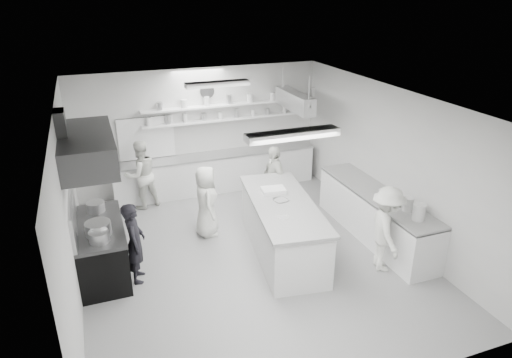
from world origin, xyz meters
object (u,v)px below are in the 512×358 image
object	(u,v)px
right_counter	(375,216)
cook_back	(141,175)
prep_island	(283,229)
back_counter	(217,172)
cook_stove	(135,243)
stove	(102,250)

from	to	relation	value
right_counter	cook_back	size ratio (longest dim) A/B	2.06
right_counter	prep_island	world-z (taller)	prep_island
prep_island	cook_back	bearing A→B (deg)	135.16
back_counter	cook_stove	size ratio (longest dim) A/B	3.42
stove	cook_back	world-z (taller)	cook_back
stove	right_counter	distance (m)	5.28
back_counter	cook_back	world-z (taller)	cook_back
stove	prep_island	size ratio (longest dim) A/B	0.66
back_counter	prep_island	world-z (taller)	prep_island
back_counter	prep_island	xyz separation A→B (m)	(0.36, -3.29, 0.05)
stove	cook_back	xyz separation A→B (m)	(1.03, 2.45, 0.35)
stove	cook_stove	distance (m)	0.75
back_counter	prep_island	size ratio (longest dim) A/B	1.82
prep_island	cook_back	xyz separation A→B (m)	(-2.23, 2.94, 0.29)
cook_stove	cook_back	bearing A→B (deg)	-0.93
right_counter	cook_stove	xyz separation A→B (m)	(-4.70, 0.17, 0.26)
cook_stove	cook_back	distance (m)	2.92
prep_island	cook_stove	world-z (taller)	cook_stove
stove	right_counter	size ratio (longest dim) A/B	0.55
right_counter	cook_stove	distance (m)	4.71
prep_island	cook_back	world-z (taller)	cook_back
cook_stove	prep_island	bearing A→B (deg)	-82.73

